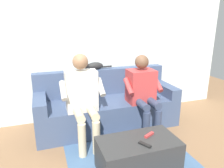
{
  "coord_description": "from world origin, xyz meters",
  "views": [
    {
      "loc": [
        0.93,
        2.9,
        1.64
      ],
      "look_at": [
        0.0,
        0.15,
        0.77
      ],
      "focal_mm": 33.99,
      "sensor_mm": 36.0,
      "label": 1
    }
  ],
  "objects_px": {
    "cat_on_backrest": "(93,66)",
    "remote_red": "(149,135)",
    "person_left_seated": "(143,89)",
    "couch": "(107,107)",
    "person_right_seated": "(83,95)",
    "coffee_table": "(138,155)",
    "remote_black": "(145,144)"
  },
  "relations": [
    {
      "from": "person_left_seated",
      "to": "remote_red",
      "type": "height_order",
      "value": "person_left_seated"
    },
    {
      "from": "person_right_seated",
      "to": "cat_on_backrest",
      "type": "distance_m",
      "value": 0.77
    },
    {
      "from": "person_right_seated",
      "to": "cat_on_backrest",
      "type": "bearing_deg",
      "value": -115.67
    },
    {
      "from": "coffee_table",
      "to": "person_right_seated",
      "type": "relative_size",
      "value": 0.72
    },
    {
      "from": "coffee_table",
      "to": "remote_red",
      "type": "xyz_separation_m",
      "value": [
        -0.16,
        -0.05,
        0.2
      ]
    },
    {
      "from": "person_left_seated",
      "to": "person_right_seated",
      "type": "xyz_separation_m",
      "value": [
        0.91,
        0.05,
        0.03
      ]
    },
    {
      "from": "person_left_seated",
      "to": "remote_red",
      "type": "distance_m",
      "value": 0.88
    },
    {
      "from": "coffee_table",
      "to": "person_right_seated",
      "type": "bearing_deg",
      "value": -60.08
    },
    {
      "from": "couch",
      "to": "person_left_seated",
      "type": "distance_m",
      "value": 0.67
    },
    {
      "from": "couch",
      "to": "remote_black",
      "type": "xyz_separation_m",
      "value": [
        -0.02,
        1.29,
        0.08
      ]
    },
    {
      "from": "couch",
      "to": "coffee_table",
      "type": "height_order",
      "value": "couch"
    },
    {
      "from": "couch",
      "to": "person_right_seated",
      "type": "distance_m",
      "value": 0.71
    },
    {
      "from": "cat_on_backrest",
      "to": "remote_black",
      "type": "distance_m",
      "value": 1.65
    },
    {
      "from": "couch",
      "to": "person_right_seated",
      "type": "height_order",
      "value": "person_right_seated"
    },
    {
      "from": "coffee_table",
      "to": "remote_black",
      "type": "height_order",
      "value": "remote_black"
    },
    {
      "from": "person_right_seated",
      "to": "remote_black",
      "type": "height_order",
      "value": "person_right_seated"
    },
    {
      "from": "remote_red",
      "to": "coffee_table",
      "type": "bearing_deg",
      "value": -10.01
    },
    {
      "from": "couch",
      "to": "remote_black",
      "type": "height_order",
      "value": "couch"
    },
    {
      "from": "cat_on_backrest",
      "to": "remote_black",
      "type": "bearing_deg",
      "value": 95.93
    },
    {
      "from": "couch",
      "to": "remote_red",
      "type": "bearing_deg",
      "value": 97.89
    },
    {
      "from": "coffee_table",
      "to": "person_left_seated",
      "type": "distance_m",
      "value": 1.06
    },
    {
      "from": "cat_on_backrest",
      "to": "remote_black",
      "type": "xyz_separation_m",
      "value": [
        -0.16,
        1.55,
        -0.55
      ]
    },
    {
      "from": "couch",
      "to": "remote_red",
      "type": "height_order",
      "value": "couch"
    },
    {
      "from": "coffee_table",
      "to": "remote_red",
      "type": "bearing_deg",
      "value": -162.69
    },
    {
      "from": "person_left_seated",
      "to": "remote_black",
      "type": "height_order",
      "value": "person_left_seated"
    },
    {
      "from": "coffee_table",
      "to": "cat_on_backrest",
      "type": "height_order",
      "value": "cat_on_backrest"
    },
    {
      "from": "remote_red",
      "to": "remote_black",
      "type": "height_order",
      "value": "remote_red"
    },
    {
      "from": "cat_on_backrest",
      "to": "remote_red",
      "type": "height_order",
      "value": "cat_on_backrest"
    },
    {
      "from": "couch",
      "to": "person_right_seated",
      "type": "relative_size",
      "value": 1.78
    },
    {
      "from": "person_right_seated",
      "to": "remote_red",
      "type": "distance_m",
      "value": 1.0
    },
    {
      "from": "cat_on_backrest",
      "to": "remote_black",
      "type": "relative_size",
      "value": 3.37
    },
    {
      "from": "coffee_table",
      "to": "cat_on_backrest",
      "type": "bearing_deg",
      "value": -84.5
    }
  ]
}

